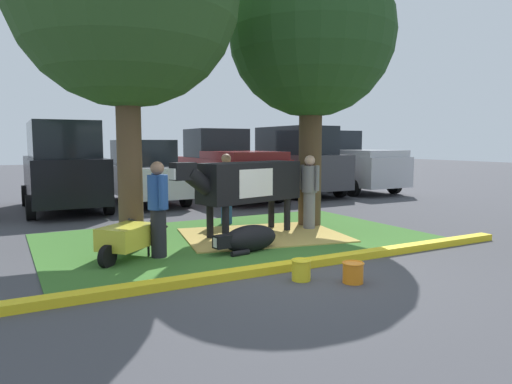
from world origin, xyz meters
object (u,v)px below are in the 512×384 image
calf_lying (249,239)px  pickup_truck_black (343,163)px  suv_black (63,166)px  wheelbarrow (126,238)px  bucket_orange (353,272)px  shade_tree_right (312,35)px  pickup_truck_maroon (226,167)px  bucket_yellow (301,269)px  suv_dark_grey (295,161)px  person_handler (226,187)px  person_visitor_far (309,190)px  sedan_red (143,173)px  cow_holstein (246,183)px  person_visitor_near (158,207)px

calf_lying → pickup_truck_black: bearing=42.6°
suv_black → wheelbarrow: bearing=-88.7°
bucket_orange → shade_tree_right: bearing=62.5°
shade_tree_right → pickup_truck_maroon: (0.58, 5.81, -3.22)m
bucket_yellow → suv_dark_grey: (6.02, 9.29, 1.11)m
person_handler → person_visitor_far: 2.01m
bucket_orange → sedan_red: bearing=91.1°
cow_holstein → wheelbarrow: 2.90m
wheelbarrow → pickup_truck_maroon: pickup_truck_maroon is taller
suv_dark_grey → bucket_orange: bearing=-119.3°
calf_lying → wheelbarrow: (-2.06, 0.42, 0.15)m
person_visitor_far → cow_holstein: bearing=178.7°
cow_holstein → person_visitor_far: bearing=-1.3°
pickup_truck_maroon → sedan_red: bearing=176.9°
person_visitor_near → suv_black: size_ratio=0.35×
shade_tree_right → person_visitor_far: bearing=-125.8°
wheelbarrow → bucket_orange: size_ratio=4.51×
calf_lying → cow_holstein: bearing=64.3°
shade_tree_right → sedan_red: 7.20m
person_handler → sedan_red: (-0.65, 4.86, 0.08)m
bucket_yellow → person_visitor_far: bearing=53.2°
wheelbarrow → bucket_yellow: (1.90, -2.30, -0.23)m
cow_holstein → person_handler: bearing=80.6°
bucket_orange → pickup_truck_maroon: bearing=74.9°
suv_dark_grey → calf_lying: bearing=-128.3°
person_visitor_near → wheelbarrow: size_ratio=1.17×
wheelbarrow → suv_black: bearing=91.3°
person_visitor_far → suv_dark_grey: suv_dark_grey is taller
calf_lying → suv_dark_grey: size_ratio=0.29×
person_visitor_far → pickup_truck_black: (6.20, 6.47, 0.22)m
bucket_orange → pickup_truck_black: bearing=51.5°
sedan_red → suv_black: bearing=-169.4°
suv_black → sedan_red: suv_black is taller
person_handler → person_visitor_near: 3.39m
suv_dark_grey → pickup_truck_black: (2.51, 0.29, -0.16)m
bucket_yellow → sedan_red: bearing=87.8°
calf_lying → suv_dark_grey: (5.86, 7.41, 1.03)m
bucket_yellow → person_handler: bearing=77.6°
calf_lying → bucket_yellow: 1.89m
calf_lying → person_visitor_near: (-1.53, 0.35, 0.64)m
bucket_yellow → suv_black: suv_black is taller
person_visitor_near → person_handler: bearing=45.3°
bucket_orange → suv_dark_grey: suv_dark_grey is taller
shade_tree_right → calf_lying: (-2.47, -1.65, -4.09)m
pickup_truck_maroon → person_visitor_far: bearing=-98.0°
person_visitor_near → pickup_truck_black: bearing=36.6°
person_visitor_far → pickup_truck_maroon: 6.30m
person_visitor_near → suv_black: 6.86m
person_visitor_far → sedan_red: 6.68m
cow_holstein → pickup_truck_black: (7.76, 6.43, -0.01)m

